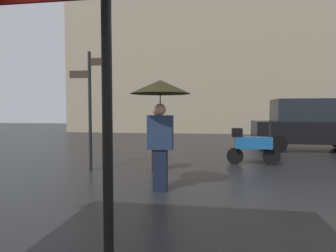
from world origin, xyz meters
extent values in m
cylinder|color=black|center=(-0.23, -0.92, 1.32)|extent=(0.07, 0.07, 2.64)
cube|color=black|center=(-0.46, 2.36, 0.39)|extent=(0.25, 0.16, 0.78)
cube|color=#1E2D47|center=(-0.46, 2.36, 1.09)|extent=(0.46, 0.21, 0.63)
sphere|color=tan|center=(-0.46, 2.36, 1.51)|extent=(0.21, 0.21, 0.21)
cylinder|color=black|center=(-0.46, 2.36, 1.65)|extent=(0.02, 0.02, 0.30)
cone|color=black|center=(-0.46, 2.36, 1.92)|extent=(1.11, 1.11, 0.25)
cube|color=black|center=(-0.84, 4.06, 0.38)|extent=(0.25, 0.16, 0.76)
cube|color=#332319|center=(-0.84, 4.06, 1.07)|extent=(0.45, 0.20, 0.61)
sphere|color=#936B4C|center=(-0.84, 4.06, 1.48)|extent=(0.21, 0.21, 0.21)
cube|color=#512819|center=(-0.63, 4.06, 0.97)|extent=(0.12, 0.24, 0.28)
cylinder|color=black|center=(2.12, 5.31, 0.23)|extent=(0.46, 0.09, 0.46)
cylinder|color=black|center=(1.14, 5.31, 0.23)|extent=(0.46, 0.09, 0.46)
cube|color=#195999|center=(1.63, 5.31, 0.61)|extent=(0.98, 0.32, 0.32)
cube|color=black|center=(1.19, 5.31, 0.89)|extent=(0.28, 0.28, 0.24)
cylinder|color=black|center=(2.07, 5.31, 0.96)|extent=(0.06, 0.06, 0.55)
cube|color=black|center=(4.20, 8.63, 0.71)|extent=(4.18, 1.69, 0.80)
cube|color=black|center=(4.00, 8.63, 1.52)|extent=(2.30, 1.56, 0.83)
cylinder|color=black|center=(2.85, 9.48, 0.31)|extent=(0.62, 0.18, 0.62)
cylinder|color=black|center=(2.85, 7.79, 0.31)|extent=(0.62, 0.18, 0.62)
cylinder|color=black|center=(-2.51, 3.92, 1.47)|extent=(0.08, 0.08, 2.95)
cube|color=#33281E|center=(-2.23, 3.92, 2.70)|extent=(0.56, 0.04, 0.18)
cube|color=#33281E|center=(-2.77, 3.92, 2.40)|extent=(0.52, 0.04, 0.18)
cube|color=gray|center=(0.00, 17.31, 6.78)|extent=(19.46, 2.45, 13.57)
camera|label=1|loc=(0.47, -2.75, 1.48)|focal=30.29mm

